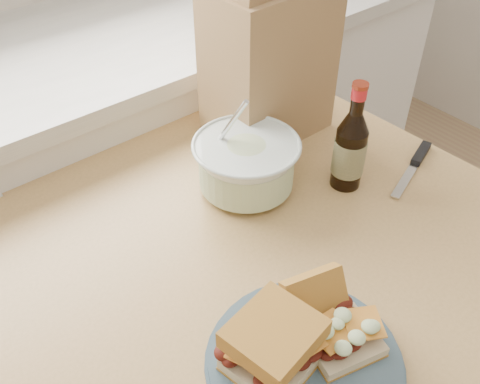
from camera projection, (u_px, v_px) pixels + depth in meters
cabinet_run at (74, 202)px, 1.57m from camera, size 2.50×0.64×0.94m
dining_table at (253, 284)px, 1.04m from camera, size 1.02×1.02×0.83m
plate at (304, 360)px, 0.76m from camera, size 0.28×0.28×0.02m
sandwich_left at (273, 345)px, 0.72m from camera, size 0.13×0.12×0.09m
sandwich_right at (333, 323)px, 0.77m from camera, size 0.12×0.16×0.09m
coleslaw_bowl at (246, 166)px, 1.04m from camera, size 0.21×0.21×0.21m
beer_bottle at (350, 149)px, 1.02m from camera, size 0.06×0.06×0.23m
knife at (417, 160)px, 1.13m from camera, size 0.20×0.08×0.01m
paper_bag at (269, 63)px, 1.12m from camera, size 0.26×0.17×0.33m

